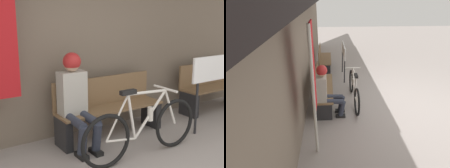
# 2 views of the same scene
# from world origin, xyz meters

# --- Properties ---
(ground_plane) EXTENTS (24.00, 24.00, 0.00)m
(ground_plane) POSITION_xyz_m (0.00, 0.00, 0.00)
(ground_plane) COLOR gray
(storefront_wall) EXTENTS (12.00, 0.56, 3.20)m
(storefront_wall) POSITION_xyz_m (0.00, 2.52, 1.66)
(storefront_wall) COLOR #756656
(storefront_wall) RESTS_ON ground_plane
(park_bench_near) EXTENTS (1.58, 0.42, 0.83)m
(park_bench_near) POSITION_xyz_m (0.41, 2.11, 0.39)
(park_bench_near) COLOR brown
(park_bench_near) RESTS_ON ground_plane
(bicycle) EXTENTS (1.70, 0.40, 0.87)m
(bicycle) POSITION_xyz_m (0.37, 1.31, 0.36)
(bicycle) COLOR black
(bicycle) RESTS_ON ground_plane
(person_seated) EXTENTS (0.34, 0.63, 1.24)m
(person_seated) POSITION_xyz_m (-0.17, 2.00, 0.70)
(person_seated) COLOR #2D3342
(person_seated) RESTS_ON ground_plane
(park_bench_far) EXTENTS (1.35, 0.42, 0.83)m
(park_bench_far) POSITION_xyz_m (2.61, 2.11, 0.37)
(park_bench_far) COLOR brown
(park_bench_far) RESTS_ON ground_plane
(banner_pole) EXTENTS (0.45, 0.05, 2.20)m
(banner_pole) POSITION_xyz_m (-1.08, 2.16, 1.35)
(banner_pole) COLOR #B7B2A8
(banner_pole) RESTS_ON ground_plane
(signboard) EXTENTS (1.07, 0.04, 1.11)m
(signboard) POSITION_xyz_m (1.89, 1.45, 0.85)
(signboard) COLOR #232326
(signboard) RESTS_ON ground_plane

